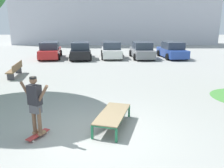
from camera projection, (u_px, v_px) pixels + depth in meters
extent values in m
plane|color=#999993|center=(97.00, 132.00, 6.88)|extent=(120.00, 120.00, 0.00)
cube|color=#237A4C|center=(109.00, 110.00, 8.15)|extent=(0.07, 0.07, 0.38)
cube|color=#237A4C|center=(129.00, 112.00, 7.98)|extent=(0.07, 0.07, 0.38)
cube|color=#237A4C|center=(92.00, 133.00, 6.44)|extent=(0.07, 0.07, 0.38)
cube|color=#237A4C|center=(116.00, 136.00, 6.26)|extent=(0.07, 0.07, 0.38)
cylinder|color=#237A4C|center=(101.00, 114.00, 7.24)|extent=(0.54, 1.85, 0.05)
cylinder|color=#237A4C|center=(123.00, 116.00, 7.07)|extent=(0.54, 1.85, 0.05)
cylinder|color=#237A4C|center=(119.00, 105.00, 8.01)|extent=(0.75, 0.25, 0.05)
cylinder|color=#237A4C|center=(104.00, 127.00, 6.29)|extent=(0.75, 0.25, 0.05)
cube|color=#847051|center=(112.00, 114.00, 7.14)|extent=(1.23, 2.03, 0.03)
cube|color=#B23333|center=(38.00, 135.00, 6.56)|extent=(0.53, 0.81, 0.02)
cylinder|color=silver|center=(42.00, 132.00, 6.85)|extent=(0.05, 0.06, 0.06)
cylinder|color=silver|center=(46.00, 133.00, 6.79)|extent=(0.05, 0.06, 0.06)
cylinder|color=silver|center=(28.00, 140.00, 6.36)|extent=(0.05, 0.06, 0.06)
cylinder|color=silver|center=(33.00, 141.00, 6.30)|extent=(0.05, 0.06, 0.06)
cylinder|color=brown|center=(34.00, 120.00, 6.50)|extent=(0.11, 0.11, 0.82)
cube|color=#99704C|center=(36.00, 132.00, 6.64)|extent=(0.19, 0.26, 0.07)
cylinder|color=brown|center=(39.00, 122.00, 6.41)|extent=(0.11, 0.11, 0.82)
cube|color=#99704C|center=(41.00, 133.00, 6.55)|extent=(0.19, 0.26, 0.07)
cube|color=#4C4C51|center=(35.00, 109.00, 6.36)|extent=(0.36, 0.31, 0.24)
cube|color=#232328|center=(34.00, 95.00, 6.26)|extent=(0.42, 0.35, 0.56)
cylinder|color=brown|center=(25.00, 91.00, 6.36)|extent=(0.39, 0.25, 0.52)
cylinder|color=brown|center=(42.00, 94.00, 6.11)|extent=(0.39, 0.25, 0.52)
sphere|color=brown|center=(33.00, 80.00, 6.15)|extent=(0.20, 0.20, 0.20)
cylinder|color=black|center=(32.00, 78.00, 6.13)|extent=(0.19, 0.19, 0.05)
cube|color=red|center=(50.00, 53.00, 21.23)|extent=(2.29, 4.40, 0.70)
cube|color=#2D3847|center=(49.00, 46.00, 20.92)|extent=(1.85, 2.30, 0.64)
cylinder|color=black|center=(42.00, 53.00, 22.41)|extent=(0.30, 0.63, 0.60)
cylinder|color=black|center=(60.00, 53.00, 22.65)|extent=(0.30, 0.63, 0.60)
cylinder|color=black|center=(38.00, 57.00, 19.92)|extent=(0.30, 0.63, 0.60)
cylinder|color=black|center=(58.00, 57.00, 20.17)|extent=(0.30, 0.63, 0.60)
cube|color=black|center=(80.00, 53.00, 21.05)|extent=(2.19, 4.37, 0.70)
cube|color=#2D3847|center=(80.00, 46.00, 20.73)|extent=(1.80, 2.27, 0.64)
cylinder|color=black|center=(71.00, 54.00, 22.25)|extent=(0.29, 0.62, 0.60)
cylinder|color=black|center=(89.00, 53.00, 22.45)|extent=(0.29, 0.62, 0.60)
cylinder|color=black|center=(70.00, 58.00, 19.75)|extent=(0.29, 0.62, 0.60)
cylinder|color=black|center=(90.00, 57.00, 19.95)|extent=(0.29, 0.62, 0.60)
cube|color=silver|center=(111.00, 52.00, 21.58)|extent=(1.95, 4.30, 0.70)
cube|color=#2D3847|center=(111.00, 45.00, 21.26)|extent=(1.68, 2.19, 0.64)
cylinder|color=black|center=(102.00, 53.00, 22.84)|extent=(0.26, 0.61, 0.60)
cylinder|color=black|center=(119.00, 53.00, 22.94)|extent=(0.26, 0.61, 0.60)
cylinder|color=black|center=(102.00, 57.00, 20.33)|extent=(0.26, 0.61, 0.60)
cylinder|color=black|center=(121.00, 56.00, 20.43)|extent=(0.26, 0.61, 0.60)
cube|color=slate|center=(141.00, 53.00, 21.34)|extent=(1.98, 4.31, 0.70)
cube|color=#2D3847|center=(142.00, 46.00, 21.02)|extent=(1.70, 2.20, 0.64)
cylinder|color=black|center=(130.00, 53.00, 22.59)|extent=(0.26, 0.61, 0.60)
cylinder|color=black|center=(147.00, 53.00, 22.70)|extent=(0.26, 0.61, 0.60)
cylinder|color=black|center=(134.00, 57.00, 20.08)|extent=(0.26, 0.61, 0.60)
cylinder|color=black|center=(154.00, 57.00, 20.20)|extent=(0.26, 0.61, 0.60)
cube|color=#28479E|center=(171.00, 52.00, 21.47)|extent=(2.14, 4.36, 0.70)
cube|color=#2D3847|center=(172.00, 45.00, 21.16)|extent=(1.78, 2.25, 0.64)
cylinder|color=black|center=(158.00, 53.00, 22.69)|extent=(0.28, 0.62, 0.60)
cylinder|color=black|center=(175.00, 53.00, 22.87)|extent=(0.28, 0.62, 0.60)
cylinder|color=black|center=(167.00, 57.00, 20.19)|extent=(0.28, 0.62, 0.60)
cylinder|color=black|center=(186.00, 56.00, 20.37)|extent=(0.28, 0.62, 0.60)
cube|color=brown|center=(14.00, 70.00, 13.98)|extent=(0.81, 2.44, 0.06)
cube|color=brown|center=(17.00, 66.00, 13.96)|extent=(0.41, 2.38, 0.36)
cube|color=#424247|center=(10.00, 77.00, 13.13)|extent=(0.38, 0.14, 0.40)
cube|color=#424247|center=(18.00, 70.00, 14.96)|extent=(0.38, 0.14, 0.40)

